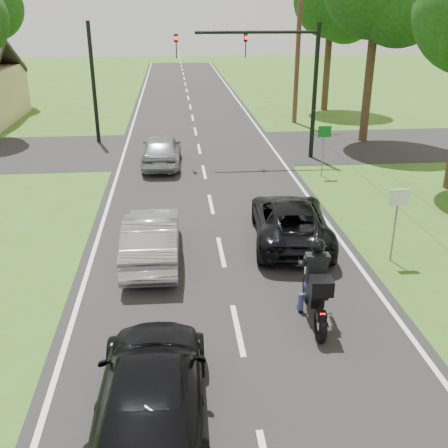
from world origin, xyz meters
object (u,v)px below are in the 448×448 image
Objects in this scene: dark_suv at (290,220)px; silver_sedan at (152,237)px; silver_suv at (162,150)px; sign_green at (324,139)px; sign_white at (398,208)px; utility_pole_far at (299,35)px; motorcycle_rider at (316,290)px; dark_car_behind at (151,392)px; traffic_signal at (275,67)px.

silver_sedan is at bearing 19.00° from dark_suv.
sign_green is (6.71, -2.22, 0.88)m from silver_suv.
sign_white is at bearing 152.83° from dark_suv.
sign_green is at bearing -96.73° from utility_pole_far.
motorcycle_rider reaches higher than silver_suv.
dark_car_behind reaches higher than dark_suv.
dark_suv is 1.13× the size of silver_sedan.
dark_suv is 0.47× the size of utility_pole_far.
dark_car_behind is at bearing 67.53° from dark_suv.
sign_green reaches higher than dark_suv.
motorcycle_rider is at bearing 137.90° from silver_sedan.
silver_sedan is (-4.11, -0.96, 0.03)m from dark_suv.
silver_suv is at bearing 109.57° from motorcycle_rider.
silver_sedan is 0.91× the size of dark_car_behind.
silver_suv is at bearing -171.15° from traffic_signal.
sign_green is (0.20, 8.00, 0.00)m from sign_white.
silver_suv is 1.96× the size of sign_white.
sign_green reaches higher than dark_car_behind.
motorcycle_rider is 1.11× the size of sign_white.
traffic_signal is at bearing -105.35° from dark_car_behind.
silver_sedan is 9.52m from silver_suv.
sign_green is (-1.30, -11.02, -3.49)m from utility_pole_far.
sign_white is at bearing -82.95° from traffic_signal.
sign_white is at bearing 175.03° from silver_sedan.
dark_suv is 2.22× the size of sign_white.
silver_sedan is 0.42× the size of utility_pole_far.
dark_suv is 6.98m from sign_green.
traffic_signal is at bearing -109.68° from utility_pole_far.
utility_pole_far is (7.98, 24.67, 4.41)m from dark_car_behind.
silver_suv is (-3.57, 13.00, -0.07)m from motorcycle_rider.
motorcycle_rider is 0.56× the size of silver_sedan.
dark_suv is at bearing 89.13° from motorcycle_rider.
dark_suv is 3.18m from sign_white.
silver_sedan is 1.00× the size of silver_suv.
dark_car_behind is 15.22m from sign_green.
sign_white is at bearing 124.83° from silver_suv.
traffic_signal is (1.18, 9.36, 3.47)m from dark_suv.
utility_pole_far is (8.16, 18.33, 4.38)m from silver_sedan.
silver_sedan is at bearing -117.16° from traffic_signal.
motorcycle_rider reaches higher than dark_suv.
sign_white is (6.51, -10.22, 0.88)m from silver_suv.
dark_suv is 8.29m from dark_car_behind.
dark_suv is 10.05m from traffic_signal.
dark_car_behind is at bearing -138.94° from sign_white.
silver_suv is 12.15m from sign_white.
dark_suv is at bearing 117.17° from silver_suv.
sign_white is (-1.50, -19.02, -3.49)m from utility_pole_far.
dark_car_behind is 0.46× the size of utility_pole_far.
motorcycle_rider is 22.66m from utility_pole_far.
motorcycle_rider is at bearing -106.24° from sign_green.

